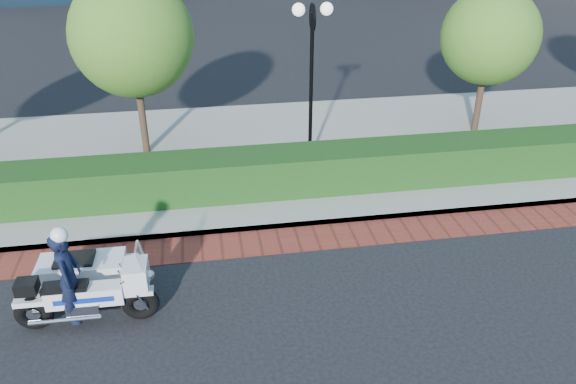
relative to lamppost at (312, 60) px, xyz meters
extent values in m
plane|color=black|center=(-1.00, -5.20, -2.96)|extent=(120.00, 120.00, 0.00)
cube|color=maroon|center=(-1.00, -3.70, -2.95)|extent=(60.00, 1.00, 0.01)
cube|color=gray|center=(-1.00, 0.80, -2.88)|extent=(60.00, 8.00, 0.15)
cube|color=#193311|center=(-1.00, -1.60, -2.31)|extent=(18.00, 1.20, 1.00)
cylinder|color=black|center=(0.00, 0.00, -2.66)|extent=(0.30, 0.30, 0.30)
cylinder|color=black|center=(0.00, 0.00, -0.81)|extent=(0.10, 0.10, 3.70)
cylinder|color=black|center=(0.00, 0.00, 1.04)|extent=(0.04, 0.70, 0.70)
sphere|color=white|center=(-0.35, 0.00, 1.24)|extent=(0.32, 0.32, 0.32)
sphere|color=white|center=(0.35, 0.00, 1.24)|extent=(0.32, 0.32, 0.32)
cylinder|color=#332319|center=(-4.50, 1.30, -1.72)|extent=(0.20, 0.20, 2.17)
sphere|color=#2A5816|center=(-4.50, 1.30, 0.48)|extent=(3.20, 3.20, 3.20)
cylinder|color=#332319|center=(5.50, 1.30, -1.85)|extent=(0.20, 0.20, 1.92)
sphere|color=#2A5816|center=(5.50, 1.30, 0.10)|extent=(2.80, 2.80, 2.80)
torus|color=black|center=(-6.00, -5.74, -2.63)|extent=(0.66, 0.21, 0.66)
torus|color=black|center=(-4.20, -5.77, -2.63)|extent=(0.66, 0.21, 0.66)
cube|color=silver|center=(-5.10, -5.75, -2.34)|extent=(1.31, 0.34, 0.34)
cube|color=silver|center=(-5.15, -5.75, -2.58)|extent=(0.56, 0.41, 0.28)
cube|color=silver|center=(-4.20, -5.77, -2.01)|extent=(0.41, 0.56, 0.45)
cube|color=silver|center=(-4.10, -5.77, -1.66)|extent=(0.13, 0.50, 0.40)
cube|color=black|center=(-5.40, -5.75, -2.14)|extent=(0.76, 0.31, 0.10)
cube|color=black|center=(-6.00, -5.74, -2.06)|extent=(0.36, 0.33, 0.22)
cube|color=silver|center=(-5.28, -4.90, -2.46)|extent=(1.56, 0.73, 0.55)
cube|color=black|center=(-5.39, -4.90, -2.16)|extent=(0.71, 0.51, 0.08)
torus|color=black|center=(-5.38, -4.42, -2.71)|extent=(0.50, 0.17, 0.50)
imported|color=black|center=(-5.30, -5.75, -1.95)|extent=(0.42, 0.64, 1.73)
sphere|color=white|center=(-5.30, -5.75, -1.10)|extent=(0.28, 0.28, 0.28)
camera|label=1|loc=(-2.90, -13.87, 3.79)|focal=35.00mm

